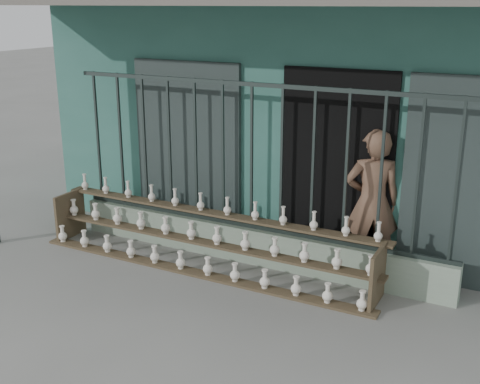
% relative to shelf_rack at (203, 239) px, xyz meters
% --- Properties ---
extents(ground, '(60.00, 60.00, 0.00)m').
position_rel_shelf_rack_xyz_m(ground, '(0.44, -0.89, -0.36)').
color(ground, slate).
extents(workshop_building, '(7.40, 6.60, 3.21)m').
position_rel_shelf_rack_xyz_m(workshop_building, '(0.45, 3.34, 1.26)').
color(workshop_building, '#30675A').
rests_on(workshop_building, ground).
extents(parapet_wall, '(5.00, 0.20, 0.45)m').
position_rel_shelf_rack_xyz_m(parapet_wall, '(0.44, 0.41, -0.14)').
color(parapet_wall, '#8BA089').
rests_on(parapet_wall, ground).
extents(security_fence, '(5.00, 0.04, 1.80)m').
position_rel_shelf_rack_xyz_m(security_fence, '(0.44, 0.41, 0.99)').
color(security_fence, '#283330').
rests_on(security_fence, parapet_wall).
extents(shelf_rack, '(4.50, 0.68, 0.85)m').
position_rel_shelf_rack_xyz_m(shelf_rack, '(0.00, 0.00, 0.00)').
color(shelf_rack, brown).
rests_on(shelf_rack, ground).
extents(elderly_woman, '(0.76, 0.64, 1.76)m').
position_rel_shelf_rack_xyz_m(elderly_woman, '(1.84, 0.79, 0.52)').
color(elderly_woman, brown).
rests_on(elderly_woman, ground).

